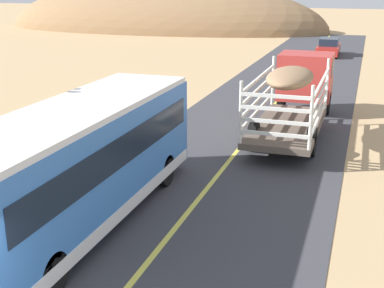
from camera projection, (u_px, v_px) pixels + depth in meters
name	position (u px, v px, depth m)	size (l,w,h in m)	color
livestock_truck	(300.00, 85.00, 23.43)	(2.53, 9.70, 3.02)	#B2332D
bus	(80.00, 162.00, 13.67)	(2.54, 10.00, 3.21)	#3872C6
car_far	(329.00, 48.00, 44.95)	(1.80, 4.40, 1.46)	#B2261E
distant_hill	(160.00, 29.00, 69.07)	(43.67, 17.45, 12.41)	olive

